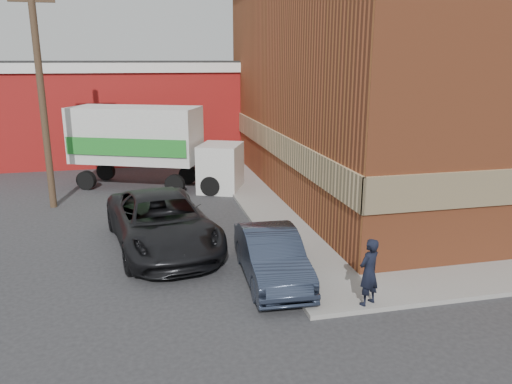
{
  "coord_description": "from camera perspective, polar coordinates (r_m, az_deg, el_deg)",
  "views": [
    {
      "loc": [
        -3.96,
        -11.31,
        5.67
      ],
      "look_at": [
        -0.73,
        2.59,
        1.87
      ],
      "focal_mm": 35.0,
      "sensor_mm": 36.0,
      "label": 1
    }
  ],
  "objects": [
    {
      "name": "box_truck",
      "position": [
        22.94,
        -11.9,
        5.64
      ],
      "size": [
        7.62,
        4.9,
        3.63
      ],
      "rotation": [
        0.0,
        0.0,
        -0.41
      ],
      "color": "silver",
      "rests_on": "ground"
    },
    {
      "name": "man",
      "position": [
        11.93,
        12.78,
        -8.9
      ],
      "size": [
        0.7,
        0.61,
        1.62
      ],
      "primitive_type": "imported",
      "rotation": [
        0.0,
        0.0,
        3.6
      ],
      "color": "black",
      "rests_on": "sidewalk_south"
    },
    {
      "name": "warehouse",
      "position": [
        31.51,
        -16.95,
        9.08
      ],
      "size": [
        16.3,
        8.3,
        5.6
      ],
      "color": "maroon",
      "rests_on": "ground"
    },
    {
      "name": "utility_pole",
      "position": [
        20.64,
        -23.4,
        11.16
      ],
      "size": [
        2.0,
        0.26,
        9.0
      ],
      "color": "#4A3525",
      "rests_on": "ground"
    },
    {
      "name": "ground",
      "position": [
        13.26,
        5.72,
        -10.47
      ],
      "size": [
        90.0,
        90.0,
        0.0
      ],
      "primitive_type": "plane",
      "color": "#28282B",
      "rests_on": "ground"
    },
    {
      "name": "sidewalk_west",
      "position": [
        21.56,
        -0.41,
        -0.16
      ],
      "size": [
        1.8,
        18.0,
        0.12
      ],
      "primitive_type": "cube",
      "color": "gray",
      "rests_on": "ground"
    },
    {
      "name": "sedan",
      "position": [
        13.21,
        1.78,
        -7.3
      ],
      "size": [
        1.6,
        4.16,
        1.35
      ],
      "primitive_type": "imported",
      "rotation": [
        0.0,
        0.0,
        -0.04
      ],
      "color": "#293245",
      "rests_on": "ground"
    },
    {
      "name": "brick_building",
      "position": [
        23.85,
        18.84,
        11.77
      ],
      "size": [
        14.25,
        18.25,
        9.36
      ],
      "color": "#9B4928",
      "rests_on": "ground"
    },
    {
      "name": "suv_a",
      "position": [
        15.63,
        -10.73,
        -3.36
      ],
      "size": [
        3.67,
        6.38,
        1.67
      ],
      "primitive_type": "imported",
      "rotation": [
        0.0,
        0.0,
        0.15
      ],
      "color": "black",
      "rests_on": "ground"
    }
  ]
}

